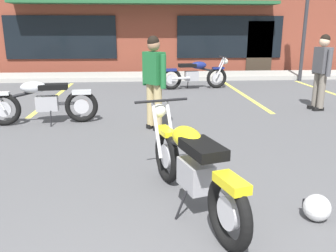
% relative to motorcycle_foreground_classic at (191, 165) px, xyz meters
% --- Properties ---
extents(ground_plane, '(80.00, 80.00, 0.00)m').
position_rel_motorcycle_foreground_classic_xyz_m(ground_plane, '(-0.25, 1.65, -0.46)').
color(ground_plane, '#515154').
extents(sidewalk_kerb, '(22.00, 1.80, 0.14)m').
position_rel_motorcycle_foreground_classic_xyz_m(sidewalk_kerb, '(-0.25, 9.96, -0.39)').
color(sidewalk_kerb, '#A8A59E').
rests_on(sidewalk_kerb, ground_plane).
extents(brick_storefront_building, '(17.31, 5.99, 3.58)m').
position_rel_motorcycle_foreground_classic_xyz_m(brick_storefront_building, '(-0.25, 14.14, 1.33)').
color(brick_storefront_building, brown).
rests_on(brick_storefront_building, ground_plane).
extents(painted_stall_lines, '(10.53, 4.80, 0.01)m').
position_rel_motorcycle_foreground_classic_xyz_m(painted_stall_lines, '(-0.25, 6.36, -0.46)').
color(painted_stall_lines, '#DBCC4C').
rests_on(painted_stall_lines, ground_plane).
extents(motorcycle_foreground_classic, '(0.96, 2.05, 0.98)m').
position_rel_motorcycle_foreground_classic_xyz_m(motorcycle_foreground_classic, '(0.00, 0.00, 0.00)').
color(motorcycle_foreground_classic, black).
rests_on(motorcycle_foreground_classic, ground_plane).
extents(motorcycle_red_sportbike, '(2.11, 0.68, 0.98)m').
position_rel_motorcycle_foreground_classic_xyz_m(motorcycle_red_sportbike, '(-2.41, 3.50, 0.00)').
color(motorcycle_red_sportbike, black).
rests_on(motorcycle_red_sportbike, ground_plane).
extents(motorcycle_silver_naked, '(2.11, 0.69, 0.98)m').
position_rel_motorcycle_foreground_classic_xyz_m(motorcycle_silver_naked, '(1.13, 7.38, 0.00)').
color(motorcycle_silver_naked, black).
rests_on(motorcycle_silver_naked, ground_plane).
extents(person_in_black_shirt, '(0.31, 0.61, 1.68)m').
position_rel_motorcycle_foreground_classic_xyz_m(person_in_black_shirt, '(3.50, 4.30, 0.49)').
color(person_in_black_shirt, black).
rests_on(person_in_black_shirt, ground_plane).
extents(person_by_back_row, '(0.45, 0.54, 1.68)m').
position_rel_motorcycle_foreground_classic_xyz_m(person_by_back_row, '(-0.27, 2.95, 0.49)').
color(person_by_back_row, black).
rests_on(person_by_back_row, ground_plane).
extents(helmet_on_pavement, '(0.26, 0.26, 0.26)m').
position_rel_motorcycle_foreground_classic_xyz_m(helmet_on_pavement, '(1.17, -0.34, -0.33)').
color(helmet_on_pavement, silver).
rests_on(helmet_on_pavement, ground_plane).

